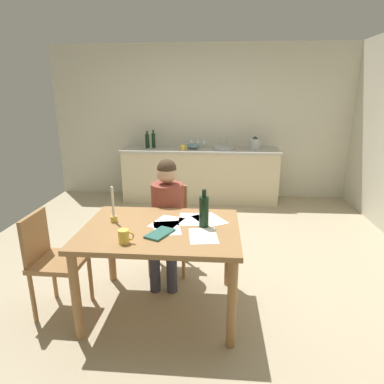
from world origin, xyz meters
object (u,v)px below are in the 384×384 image
object	(u,v)px
chair_side_empty	(52,258)
sink_unit	(223,148)
stovetop_kettle	(255,144)
coffee_mug	(124,236)
person_seated	(167,212)
wine_glass_by_kettle	(198,141)
mixing_bowl	(193,146)
candlestick	(114,212)
wine_glass_near_sink	(204,141)
teacup_on_counter	(183,147)
dining_table	(161,239)
bottle_oil	(147,141)
chair_at_table	(169,224)
wine_glass_back_left	(191,141)
book_magazine	(160,233)
wine_bottle_on_table	(204,211)
bottle_vinegar	(153,140)

from	to	relation	value
chair_side_empty	sink_unit	world-z (taller)	sink_unit
stovetop_kettle	coffee_mug	bearing A→B (deg)	-110.71
person_seated	wine_glass_by_kettle	size ratio (longest dim) A/B	7.76
mixing_bowl	stovetop_kettle	distance (m)	1.04
candlestick	wine_glass_near_sink	size ratio (longest dim) A/B	2.00
teacup_on_counter	stovetop_kettle	bearing A→B (deg)	7.20
coffee_mug	teacup_on_counter	xyz separation A→B (m)	(0.09, 3.22, 0.14)
dining_table	bottle_oil	world-z (taller)	bottle_oil
coffee_mug	wine_glass_by_kettle	world-z (taller)	wine_glass_by_kettle
bottle_oil	mixing_bowl	size ratio (longest dim) A/B	1.35
dining_table	chair_at_table	world-z (taller)	chair_at_table
wine_glass_by_kettle	chair_side_empty	bearing A→B (deg)	-106.75
wine_glass_near_sink	wine_glass_by_kettle	size ratio (longest dim) A/B	1.00
coffee_mug	sink_unit	distance (m)	3.46
candlestick	person_seated	bearing A→B (deg)	51.95
candlestick	wine_glass_back_left	distance (m)	3.15
chair_side_empty	teacup_on_counter	distance (m)	3.14
chair_at_table	book_magazine	xyz separation A→B (m)	(0.06, -0.85, 0.27)
candlestick	bottle_oil	distance (m)	3.01
candlestick	wine_glass_by_kettle	bearing A→B (deg)	80.67
chair_side_empty	wine_glass_near_sink	size ratio (longest dim) A/B	5.69
sink_unit	wine_glass_back_left	distance (m)	0.58
chair_at_table	wine_glass_back_left	distance (m)	2.55
chair_at_table	wine_glass_near_sink	size ratio (longest dim) A/B	5.69
book_magazine	teacup_on_counter	world-z (taller)	teacup_on_counter
sink_unit	wine_glass_by_kettle	size ratio (longest dim) A/B	2.34
dining_table	book_magazine	size ratio (longest dim) A/B	5.28
person_seated	book_magazine	world-z (taller)	person_seated
chair_side_empty	wine_glass_back_left	size ratio (longest dim) A/B	5.69
person_seated	teacup_on_counter	xyz separation A→B (m)	(-0.09, 2.35, 0.27)
person_seated	book_magazine	size ratio (longest dim) A/B	4.98
mixing_bowl	wine_bottle_on_table	bearing A→B (deg)	-83.88
book_magazine	bottle_oil	size ratio (longest dim) A/B	0.83
wine_bottle_on_table	sink_unit	xyz separation A→B (m)	(0.20, 3.02, 0.03)
coffee_mug	wine_glass_by_kettle	xyz separation A→B (m)	(0.31, 3.52, 0.20)
sink_unit	wine_bottle_on_table	bearing A→B (deg)	-93.70
chair_side_empty	wine_glass_by_kettle	bearing A→B (deg)	73.25
wine_bottle_on_table	sink_unit	world-z (taller)	sink_unit
teacup_on_counter	wine_glass_by_kettle	bearing A→B (deg)	52.74
coffee_mug	wine_glass_near_sink	distance (m)	3.55
book_magazine	wine_glass_by_kettle	distance (m)	3.36
stovetop_kettle	teacup_on_counter	world-z (taller)	stovetop_kettle
wine_bottle_on_table	wine_glass_by_kettle	xyz separation A→B (m)	(-0.25, 3.16, 0.12)
chair_at_table	coffee_mug	distance (m)	1.08
sink_unit	teacup_on_counter	bearing A→B (deg)	-167.03
coffee_mug	wine_glass_back_left	bearing A→B (deg)	86.72
coffee_mug	wine_bottle_on_table	world-z (taller)	wine_bottle_on_table
wine_glass_near_sink	chair_side_empty	bearing A→B (deg)	-108.39
dining_table	bottle_vinegar	size ratio (longest dim) A/B	4.18
book_magazine	stovetop_kettle	bearing A→B (deg)	97.37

